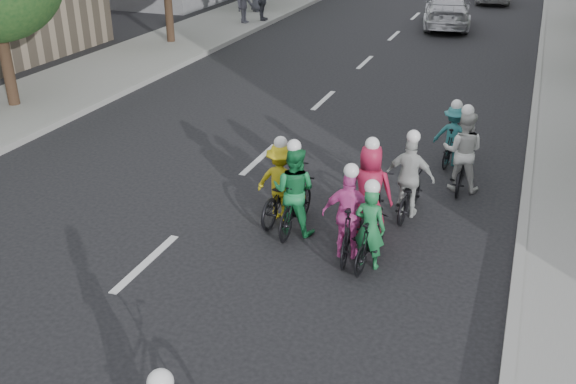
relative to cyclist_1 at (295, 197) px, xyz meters
The scene contains 15 objects.
ground 2.94m from the cyclist_1, 134.61° to the right, with size 120.00×120.00×0.00m, color black.
sidewalk_left 12.80m from the cyclist_1, 141.46° to the left, with size 4.00×80.00×0.15m, color gray.
curb_left 11.35m from the cyclist_1, 135.31° to the left, with size 0.18×80.00×0.18m, color #999993.
curb_right 8.96m from the cyclist_1, 63.08° to the left, with size 0.18×80.00×0.18m, color #999993.
cyclist_1 is the anchor object (origin of this frame).
cyclist_2 0.62m from the cyclist_1, 134.29° to the left, with size 1.04×1.94×1.71m.
cyclist_3 1.30m from the cyclist_1, 22.57° to the right, with size 0.99×1.75×1.77m.
cyclist_4 1.39m from the cyclist_1, 19.88° to the left, with size 0.89×1.96×1.91m.
cyclist_5 1.76m from the cyclist_1, 22.71° to the right, with size 0.57×1.50×1.63m.
cyclist_6 4.04m from the cyclist_1, 48.59° to the left, with size 0.86×1.66×1.90m.
cyclist_7 4.93m from the cyclist_1, 62.07° to the left, with size 0.98×1.60×1.57m.
cyclist_8 2.35m from the cyclist_1, 37.25° to the left, with size 0.98×1.67×1.79m.
follow_car_lead 20.72m from the cyclist_1, 90.50° to the left, with size 2.05×5.05×1.47m, color silver.
spectator_0 19.80m from the cyclist_1, 116.93° to the left, with size 1.23×0.71×1.91m, color #4D4C59.
spectator_1 20.32m from the cyclist_1, 114.55° to the left, with size 1.04×0.43×1.77m, color #4C4E58.
Camera 1 is at (5.68, -8.00, 5.91)m, focal length 40.00 mm.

